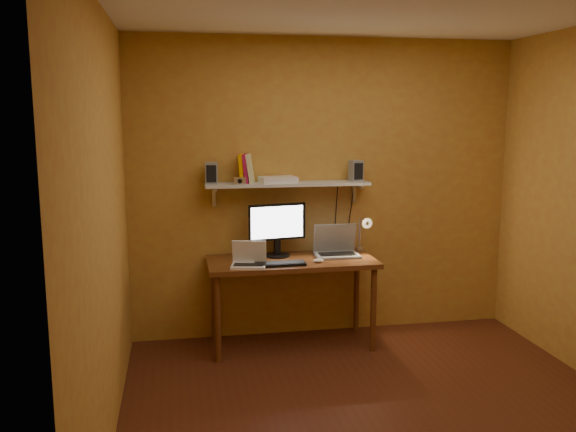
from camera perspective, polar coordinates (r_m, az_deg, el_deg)
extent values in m
cube|color=#4E2414|center=(4.28, 8.66, -17.87)|extent=(3.40, 3.20, 0.02)
cube|color=silver|center=(3.85, 9.70, 19.26)|extent=(3.40, 3.20, 0.02)
cube|color=gold|center=(5.38, 3.44, 2.59)|extent=(3.40, 0.02, 2.60)
cube|color=gold|center=(2.43, 21.94, -6.69)|extent=(3.40, 0.02, 2.60)
cube|color=gold|center=(3.66, -16.98, -1.12)|extent=(0.02, 3.20, 2.60)
cube|color=brown|center=(5.09, 0.36, -4.32)|extent=(1.40, 0.60, 0.04)
cylinder|color=brown|center=(4.89, -6.59, -9.55)|extent=(0.05, 0.05, 0.71)
cylinder|color=brown|center=(5.13, 7.99, -8.67)|extent=(0.05, 0.05, 0.71)
cylinder|color=brown|center=(5.35, -6.95, -7.88)|extent=(0.05, 0.05, 0.71)
cylinder|color=brown|center=(5.56, 6.43, -7.17)|extent=(0.05, 0.05, 0.71)
cube|color=silver|center=(5.16, -0.03, 3.01)|extent=(1.40, 0.25, 0.02)
cube|color=silver|center=(5.21, -6.97, 1.86)|extent=(0.03, 0.03, 0.18)
cube|color=silver|center=(5.43, 6.22, 2.18)|extent=(0.03, 0.03, 0.18)
cylinder|color=black|center=(5.20, -1.01, -3.70)|extent=(0.24, 0.24, 0.02)
cube|color=black|center=(5.19, -1.01, -2.85)|extent=(0.05, 0.05, 0.15)
cube|color=black|center=(5.15, -1.02, -0.55)|extent=(0.50, 0.11, 0.31)
cube|color=white|center=(5.13, -0.99, -0.58)|extent=(0.46, 0.08, 0.27)
cube|color=gray|center=(5.22, 4.62, -3.67)|extent=(0.37, 0.26, 0.02)
cube|color=black|center=(5.22, 4.62, -3.55)|extent=(0.31, 0.15, 0.00)
cube|color=gray|center=(5.28, 4.39, -2.03)|extent=(0.37, 0.09, 0.25)
cube|color=#131E3B|center=(5.28, 4.39, -2.03)|extent=(0.32, 0.07, 0.21)
cube|color=white|center=(4.85, -3.71, -4.69)|extent=(0.31, 0.24, 0.02)
cube|color=black|center=(4.84, -3.71, -4.57)|extent=(0.25, 0.15, 0.00)
cube|color=white|center=(4.89, -3.64, -3.33)|extent=(0.28, 0.11, 0.19)
cube|color=black|center=(4.89, -3.64, -3.33)|extent=(0.24, 0.09, 0.16)
cube|color=black|center=(4.90, -0.72, -4.51)|extent=(0.41, 0.14, 0.02)
ellipsoid|color=white|center=(4.99, 2.88, -4.18)|extent=(0.09, 0.06, 0.03)
cube|color=silver|center=(5.47, 6.70, -3.30)|extent=(0.05, 0.06, 0.08)
cylinder|color=silver|center=(5.44, 6.73, -1.76)|extent=(0.02, 0.02, 0.28)
cylinder|color=silver|center=(5.34, 7.02, -0.45)|extent=(0.01, 0.16, 0.01)
cone|color=silver|center=(5.27, 7.27, -0.60)|extent=(0.09, 0.09, 0.09)
sphere|color=#FFE0A5|center=(5.25, 7.34, -0.63)|extent=(0.04, 0.04, 0.04)
cube|color=gray|center=(5.09, -7.17, 4.00)|extent=(0.11, 0.11, 0.18)
cube|color=gray|center=(5.30, 6.37, 4.23)|extent=(0.12, 0.12, 0.18)
cube|color=#E79B00|center=(5.13, -4.32, 4.45)|extent=(0.08, 0.17, 0.25)
cube|color=#A91445|center=(5.13, -3.94, 4.46)|extent=(0.09, 0.17, 0.25)
cube|color=#EBECAE|center=(5.13, -3.56, 4.46)|extent=(0.10, 0.18, 0.25)
cube|color=silver|center=(5.04, -4.54, 3.30)|extent=(0.10, 0.03, 0.06)
cylinder|color=black|center=(5.02, -4.52, 3.28)|extent=(0.04, 0.02, 0.04)
cube|color=white|center=(5.16, -0.95, 3.42)|extent=(0.33, 0.24, 0.05)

